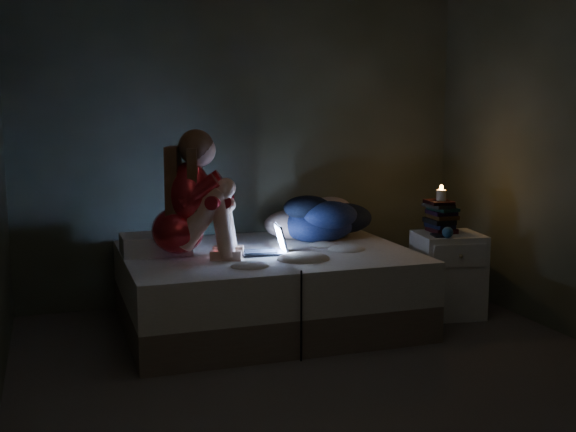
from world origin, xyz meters
name	(u,v)px	position (x,y,z in m)	size (l,w,h in m)	color
floor	(336,381)	(0.00, 0.00, -0.01)	(3.60, 3.80, 0.02)	#4D4946
wall_back	(246,138)	(0.00, 1.91, 1.30)	(3.60, 0.02, 2.60)	#323829
bed	(267,288)	(-0.07, 1.10, 0.27)	(1.98, 1.48, 0.54)	#B3AEA2
pillow	(156,244)	(-0.83, 1.26, 0.61)	(0.46, 0.33, 0.13)	silver
woman	(177,194)	(-0.70, 1.08, 0.98)	(0.53, 0.35, 0.86)	maroon
laptop	(263,239)	(-0.13, 1.00, 0.65)	(0.31, 0.22, 0.22)	black
clothes_pile	(318,216)	(0.42, 1.40, 0.72)	(0.60, 0.48, 0.36)	#0D1B47
nightstand	(448,274)	(1.28, 0.92, 0.31)	(0.47, 0.41, 0.62)	silver
book_stack	(441,216)	(1.25, 0.99, 0.75)	(0.19, 0.25, 0.25)	black
candle	(441,193)	(1.25, 0.99, 0.91)	(0.07, 0.07, 0.08)	beige
phone	(440,236)	(1.15, 0.83, 0.63)	(0.07, 0.14, 0.01)	black
blue_orb	(452,233)	(1.20, 0.75, 0.66)	(0.08, 0.08, 0.08)	navy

